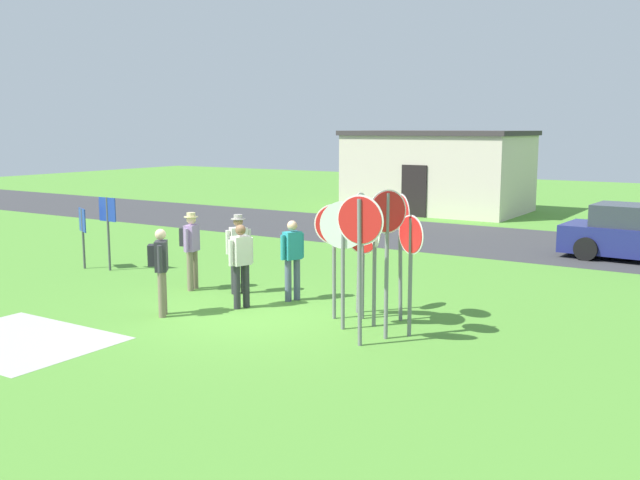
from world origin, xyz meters
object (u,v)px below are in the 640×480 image
stop_sign_rear_left (375,239)px  person_on_left (191,245)px  person_in_teal (240,260)px  person_in_dark_shirt (292,254)px  stop_sign_nearest (360,233)px  person_holding_notes (160,266)px  stop_sign_far_back (387,238)px  stop_sign_rear_right (363,253)px  info_panel_leftmost (108,220)px  stop_sign_low_front (343,242)px  stop_sign_center_cluster (411,255)px  stop_sign_leaning_right (360,242)px  stop_sign_leaning_left (401,235)px  info_panel_middle (83,227)px  person_in_blue (238,248)px  stop_sign_tallest (334,241)px

stop_sign_rear_left → person_on_left: (-4.85, 0.44, -0.59)m
person_in_teal → person_in_dark_shirt: size_ratio=1.00×
stop_sign_nearest → person_holding_notes: (-3.08, -2.25, -0.59)m
stop_sign_far_back → stop_sign_rear_left: bearing=132.8°
stop_sign_rear_right → info_panel_leftmost: 7.71m
stop_sign_rear_right → person_on_left: bearing=178.5°
stop_sign_far_back → stop_sign_low_front: size_ratio=1.11×
stop_sign_center_cluster → stop_sign_leaning_right: 1.13m
stop_sign_leaning_left → person_in_dark_shirt: (-2.61, 0.23, -0.64)m
stop_sign_rear_left → person_on_left: bearing=174.8°
info_panel_middle → stop_sign_leaning_right: bearing=-12.1°
stop_sign_nearest → stop_sign_far_back: bearing=-45.6°
person_in_dark_shirt → person_on_left: size_ratio=0.97×
info_panel_middle → stop_sign_center_cluster: bearing=-5.8°
stop_sign_low_front → person_on_left: stop_sign_low_front is taller
stop_sign_rear_right → stop_sign_low_front: size_ratio=0.82×
stop_sign_leaning_left → info_panel_leftmost: (-8.33, 0.35, -0.34)m
stop_sign_low_front → stop_sign_leaning_left: bearing=61.9°
stop_sign_rear_left → info_panel_middle: size_ratio=1.49×
info_panel_leftmost → person_in_dark_shirt: bearing=-1.2°
stop_sign_rear_right → person_in_dark_shirt: bearing=165.9°
stop_sign_rear_right → person_in_blue: size_ratio=1.09×
stop_sign_low_front → person_in_teal: size_ratio=1.37×
stop_sign_leaning_left → stop_sign_leaning_right: 1.82m
stop_sign_rear_left → stop_sign_leaning_right: stop_sign_leaning_right is taller
stop_sign_low_front → person_on_left: bearing=168.1°
stop_sign_low_front → stop_sign_leaning_right: size_ratio=0.92×
person_on_left → info_panel_leftmost: (-3.26, 0.50, 0.27)m
stop_sign_center_cluster → person_in_teal: stop_sign_center_cluster is taller
stop_sign_far_back → person_in_teal: size_ratio=1.52×
stop_sign_center_cluster → stop_sign_leaning_right: stop_sign_leaning_right is taller
person_in_blue → info_panel_middle: size_ratio=1.11×
stop_sign_leaning_left → stop_sign_tallest: size_ratio=1.09×
info_panel_middle → person_in_dark_shirt: bearing=0.5°
stop_sign_leaning_right → info_panel_leftmost: stop_sign_leaning_right is taller
stop_sign_center_cluster → person_in_dark_shirt: bearing=161.9°
stop_sign_far_back → person_on_left: stop_sign_far_back is taller
person_in_teal → person_on_left: 2.08m
stop_sign_far_back → person_in_dark_shirt: (-2.94, 1.42, -0.77)m
stop_sign_center_cluster → stop_sign_leaning_right: (-0.44, -0.99, 0.31)m
stop_sign_rear_right → stop_sign_center_cluster: size_ratio=0.89×
stop_sign_leaning_right → info_panel_middle: 9.46m
stop_sign_center_cluster → person_holding_notes: bearing=-163.8°
stop_sign_rear_right → person_holding_notes: size_ratio=1.12×
stop_sign_leaning_left → person_in_dark_shirt: 2.70m
stop_sign_far_back → info_panel_leftmost: stop_sign_far_back is taller
person_holding_notes → stop_sign_rear_left: bearing=22.4°
stop_sign_rear_left → stop_sign_center_cluster: (0.81, -0.22, -0.17)m
person_holding_notes → stop_sign_tallest: bearing=28.6°
stop_sign_rear_left → stop_sign_center_cluster: bearing=-15.4°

